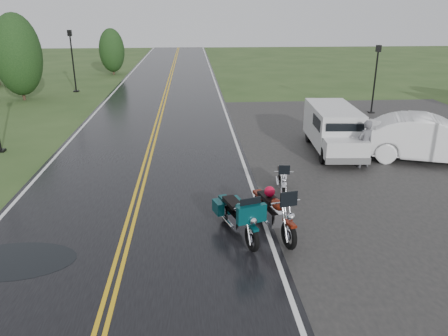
% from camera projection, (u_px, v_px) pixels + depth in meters
% --- Properties ---
extents(ground, '(120.00, 120.00, 0.00)m').
position_uv_depth(ground, '(129.00, 229.00, 12.10)').
color(ground, '#2D471E').
rests_on(ground, ground).
extents(road, '(8.00, 100.00, 0.04)m').
position_uv_depth(road, '(155.00, 132.00, 21.45)').
color(road, black).
rests_on(road, ground).
extents(parking_pad, '(14.00, 24.00, 0.03)m').
position_uv_depth(parking_pad, '(421.00, 160.00, 17.55)').
color(parking_pad, black).
rests_on(parking_pad, ground).
extents(motorcycle_red, '(1.48, 2.65, 1.48)m').
position_uv_depth(motorcycle_red, '(290.00, 224.00, 10.77)').
color(motorcycle_red, '#5F180A').
rests_on(motorcycle_red, ground).
extents(motorcycle_teal, '(1.52, 2.52, 1.40)m').
position_uv_depth(motorcycle_teal, '(252.00, 228.00, 10.68)').
color(motorcycle_teal, '#05383D').
rests_on(motorcycle_teal, ground).
extents(motorcycle_silver, '(0.94, 1.98, 1.12)m').
position_uv_depth(motorcycle_silver, '(284.00, 185.00, 13.61)').
color(motorcycle_silver, '#B1B2B9').
rests_on(motorcycle_silver, ground).
extents(van_white, '(2.16, 4.98, 1.91)m').
position_uv_depth(van_white, '(325.00, 141.00, 16.83)').
color(van_white, silver).
rests_on(van_white, ground).
extents(person_at_van, '(0.78, 0.63, 1.84)m').
position_uv_depth(person_at_van, '(365.00, 145.00, 16.45)').
color(person_at_van, '#545459').
rests_on(person_at_van, ground).
extents(sedan_white, '(5.76, 3.58, 1.79)m').
position_uv_depth(sedan_white, '(430.00, 140.00, 17.18)').
color(sedan_white, white).
rests_on(sedan_white, ground).
extents(lamp_post_far_left, '(0.38, 0.38, 4.40)m').
position_uv_depth(lamp_post_far_left, '(73.00, 61.00, 31.26)').
color(lamp_post_far_left, black).
rests_on(lamp_post_far_left, ground).
extents(lamp_post_far_right, '(0.33, 0.33, 3.90)m').
position_uv_depth(lamp_post_far_right, '(375.00, 80.00, 24.81)').
color(lamp_post_far_right, black).
rests_on(lamp_post_far_right, ground).
extents(tree_left_mid, '(3.04, 3.04, 4.76)m').
position_uv_depth(tree_left_mid, '(19.00, 64.00, 28.35)').
color(tree_left_mid, '#1E3D19').
rests_on(tree_left_mid, ground).
extents(tree_left_far, '(2.29, 2.29, 3.52)m').
position_uv_depth(tree_left_far, '(112.00, 55.00, 39.78)').
color(tree_left_far, '#1E3D19').
rests_on(tree_left_far, ground).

